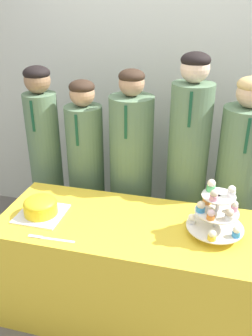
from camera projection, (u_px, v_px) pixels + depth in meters
The scene contains 10 objects.
wall_back at pixel (163, 72), 2.80m from camera, with size 9.00×0.06×2.70m.
table at pixel (126, 270), 2.21m from camera, with size 1.49×0.63×0.71m.
round_cake at pixel (40, 206), 2.10m from camera, with size 0.27×0.27×0.12m.
cake_knife at pixel (43, 238), 1.92m from camera, with size 0.27×0.03×0.01m.
cupcake_stand at pixel (216, 212), 1.89m from camera, with size 0.31×0.31×0.31m.
student_0 at pixel (46, 164), 2.73m from camera, with size 0.24×0.25×1.47m.
student_1 at pixel (87, 176), 2.68m from camera, with size 0.27×0.27×1.39m.
student_2 at pixel (131, 178), 2.59m from camera, with size 0.31×0.31×1.48m.
student_3 at pixel (186, 175), 2.47m from camera, with size 0.27×0.28×1.59m.
student_4 at pixel (236, 190), 2.43m from camera, with size 0.31×0.31×1.47m.
Camera 1 is at (0.43, -1.34, 1.89)m, focal length 38.00 mm.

